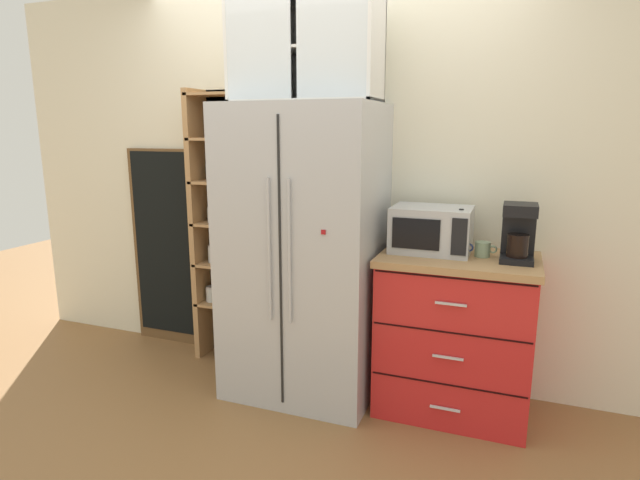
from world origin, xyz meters
name	(u,v)px	position (x,y,z in m)	size (l,w,h in m)	color
ground_plane	(305,387)	(0.00, 0.00, 0.00)	(10.58, 10.58, 0.00)	olive
wall_back_cream	(327,182)	(0.00, 0.40, 1.27)	(4.89, 0.10, 2.55)	silver
refrigerator	(305,253)	(0.00, 0.01, 0.88)	(0.89, 0.71, 1.76)	#B7BABF
pantry_shelf_column	(228,226)	(-0.70, 0.29, 0.95)	(0.46, 0.27, 1.88)	brown
counter_cabinet	(454,334)	(0.90, 0.07, 0.46)	(0.86, 0.58, 0.92)	red
microwave	(431,229)	(0.74, 0.12, 1.05)	(0.44, 0.33, 0.26)	#B7BABF
coffee_maker	(519,232)	(1.20, 0.08, 1.08)	(0.17, 0.20, 0.31)	black
mug_sage	(483,249)	(1.02, 0.10, 0.97)	(0.12, 0.08, 0.08)	#8CA37F
mug_navy	(460,248)	(0.90, 0.07, 0.97)	(0.12, 0.08, 0.10)	navy
bottle_clear	(460,236)	(0.90, 0.06, 1.04)	(0.06, 0.06, 0.27)	silver
upper_cabinet	(306,50)	(0.00, 0.05, 2.05)	(0.86, 0.32, 0.58)	silver
chalkboard_menu	(168,248)	(-1.25, 0.33, 0.74)	(0.60, 0.04, 1.48)	brown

